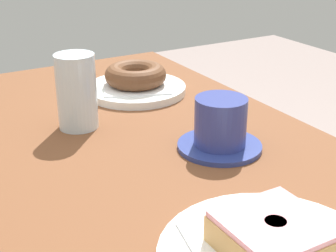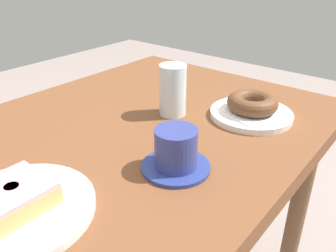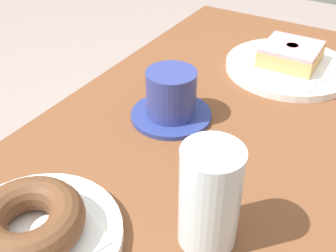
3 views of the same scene
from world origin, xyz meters
name	(u,v)px [view 3 (image 3 of 3)]	position (x,y,z in m)	size (l,w,h in m)	color
table	(264,216)	(0.00, 0.00, 0.65)	(1.06, 0.74, 0.75)	brown
plate_chocolate_ring	(34,239)	(-0.26, 0.19, 0.75)	(0.20, 0.20, 0.01)	white
napkin_chocolate_ring	(32,234)	(-0.26, 0.19, 0.76)	(0.13, 0.13, 0.00)	white
donut_chocolate_ring	(28,221)	(-0.26, 0.19, 0.78)	(0.12, 0.12, 0.04)	brown
plate_glazed_square	(288,67)	(0.29, 0.07, 0.75)	(0.24, 0.24, 0.01)	white
napkin_glazed_square	(289,63)	(0.29, 0.07, 0.76)	(0.16, 0.16, 0.00)	white
donut_glazed_square	(291,54)	(0.29, 0.07, 0.78)	(0.10, 0.10, 0.04)	tan
water_glass	(210,197)	(-0.15, 0.03, 0.81)	(0.07, 0.07, 0.13)	silver
coffee_cup	(171,97)	(0.03, 0.18, 0.78)	(0.13, 0.13, 0.08)	navy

